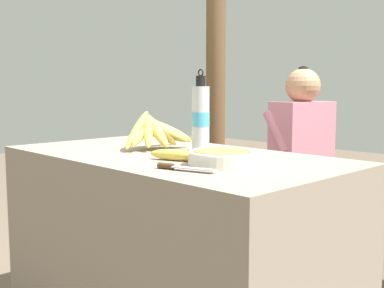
{
  "coord_description": "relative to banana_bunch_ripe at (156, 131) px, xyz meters",
  "views": [
    {
      "loc": [
        1.4,
        -1.24,
        1.02
      ],
      "look_at": [
        0.06,
        0.05,
        0.8
      ],
      "focal_mm": 45.0,
      "sensor_mm": 36.0,
      "label": 1
    }
  ],
  "objects": [
    {
      "name": "market_counter",
      "position": [
        0.16,
        -0.05,
        -0.46
      ],
      "size": [
        1.39,
        0.74,
        0.76
      ],
      "color": "gray",
      "rests_on": "ground_plane"
    },
    {
      "name": "loose_banana_front",
      "position": [
        0.3,
        -0.16,
        -0.06
      ],
      "size": [
        0.2,
        0.1,
        0.04
      ],
      "rotation": [
        0.0,
        0.0,
        0.33
      ],
      "color": "#E0C64C",
      "rests_on": "market_counter"
    },
    {
      "name": "knife",
      "position": [
        0.45,
        -0.29,
        -0.07
      ],
      "size": [
        0.2,
        0.08,
        0.02
      ],
      "rotation": [
        0.0,
        0.0,
        0.29
      ],
      "color": "#BCBCC1",
      "rests_on": "market_counter"
    },
    {
      "name": "water_bottle",
      "position": [
        0.19,
        0.08,
        0.06
      ],
      "size": [
        0.07,
        0.07,
        0.33
      ],
      "color": "silver",
      "rests_on": "market_counter"
    },
    {
      "name": "wooden_bench",
      "position": [
        0.19,
        1.1,
        -0.48
      ],
      "size": [
        1.78,
        0.32,
        0.42
      ],
      "color": "#4C3823",
      "rests_on": "ground_plane"
    },
    {
      "name": "banana_bunch_ripe",
      "position": [
        0.0,
        0.0,
        0.0
      ],
      "size": [
        0.22,
        0.37,
        0.17
      ],
      "color": "#4C381E",
      "rests_on": "market_counter"
    },
    {
      "name": "serving_bowl",
      "position": [
        0.49,
        -0.12,
        -0.05
      ],
      "size": [
        0.23,
        0.23,
        0.05
      ],
      "color": "silver",
      "rests_on": "market_counter"
    },
    {
      "name": "seated_vendor",
      "position": [
        -0.02,
        1.08,
        -0.18
      ],
      "size": [
        0.45,
        0.42,
        1.14
      ],
      "rotation": [
        0.0,
        0.0,
        2.94
      ],
      "color": "#473828",
      "rests_on": "ground_plane"
    },
    {
      "name": "support_post_near",
      "position": [
        -0.86,
        1.28,
        0.46
      ],
      "size": [
        0.14,
        0.14,
        2.59
      ],
      "color": "brown",
      "rests_on": "ground_plane"
    }
  ]
}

